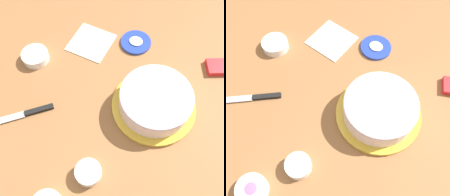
{
  "view_description": "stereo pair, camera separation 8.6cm",
  "coord_description": "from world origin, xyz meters",
  "views": [
    {
      "loc": [
        -0.23,
        0.36,
        0.79
      ],
      "look_at": [
        -0.07,
        -0.02,
        0.04
      ],
      "focal_mm": 42.21,
      "sensor_mm": 36.0,
      "label": 1
    },
    {
      "loc": [
        -0.3,
        0.32,
        0.79
      ],
      "look_at": [
        -0.07,
        -0.02,
        0.04
      ],
      "focal_mm": 42.21,
      "sensor_mm": 36.0,
      "label": 2
    }
  ],
  "objects": [
    {
      "name": "sprinkle_bowl_rainbow",
      "position": [
        0.26,
        -0.08,
        0.02
      ],
      "size": [
        0.1,
        0.1,
        0.03
      ],
      "color": "white",
      "rests_on": "ground_plane"
    },
    {
      "name": "ground_plane",
      "position": [
        0.0,
        0.0,
        0.0
      ],
      "size": [
        1.54,
        1.54,
        0.0
      ],
      "primitive_type": "plane",
      "color": "#936038"
    },
    {
      "name": "spreading_knife",
      "position": [
        0.18,
        0.13,
        0.01
      ],
      "size": [
        0.19,
        0.17,
        0.01
      ],
      "color": "silver",
      "rests_on": "ground_plane"
    },
    {
      "name": "frosted_cake",
      "position": [
        -0.21,
        -0.06,
        0.04
      ],
      "size": [
        0.28,
        0.28,
        0.09
      ],
      "color": "gold",
      "rests_on": "ground_plane"
    },
    {
      "name": "frosting_tub_lid",
      "position": [
        -0.06,
        -0.29,
        0.01
      ],
      "size": [
        0.12,
        0.12,
        0.02
      ],
      "color": "#233DAD",
      "rests_on": "ground_plane"
    },
    {
      "name": "sprinkle_bowl_green",
      "position": [
        -0.1,
        0.22,
        0.02
      ],
      "size": [
        0.08,
        0.08,
        0.04
      ],
      "color": "white",
      "rests_on": "ground_plane"
    },
    {
      "name": "paper_napkin",
      "position": [
        0.1,
        -0.23,
        0.0
      ],
      "size": [
        0.16,
        0.16,
        0.01
      ],
      "primitive_type": "cube",
      "rotation": [
        0.0,
        0.0,
        -0.06
      ],
      "color": "white",
      "rests_on": "ground_plane"
    }
  ]
}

